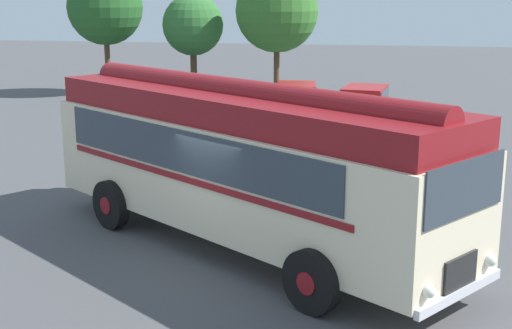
% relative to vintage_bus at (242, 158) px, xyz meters
% --- Properties ---
extents(ground_plane, '(120.00, 120.00, 0.00)m').
position_rel_vintage_bus_xyz_m(ground_plane, '(0.09, -0.61, -1.89)').
color(ground_plane, '#474749').
extents(vintage_bus, '(9.65, 7.82, 3.49)m').
position_rel_vintage_bus_xyz_m(vintage_bus, '(0.00, 0.00, 0.00)').
color(vintage_bus, beige).
rests_on(vintage_bus, ground).
extents(car_near_left, '(2.38, 4.39, 1.66)m').
position_rel_vintage_bus_xyz_m(car_near_left, '(-0.82, 13.90, -1.05)').
color(car_near_left, maroon).
rests_on(car_near_left, ground).
extents(car_mid_left, '(2.35, 4.38, 1.66)m').
position_rel_vintage_bus_xyz_m(car_mid_left, '(1.83, 13.53, -1.05)').
color(car_mid_left, maroon).
rests_on(car_mid_left, ground).
extents(tree_far_left, '(3.84, 3.84, 6.35)m').
position_rel_vintage_bus_xyz_m(tree_far_left, '(-11.72, 21.23, 2.58)').
color(tree_far_left, '#4C3823').
rests_on(tree_far_left, ground).
extents(tree_left_of_centre, '(3.11, 3.11, 5.09)m').
position_rel_vintage_bus_xyz_m(tree_left_of_centre, '(-7.21, 22.02, 1.64)').
color(tree_left_of_centre, '#4C3823').
rests_on(tree_left_of_centre, ground).
extents(tree_centre, '(4.07, 4.07, 6.31)m').
position_rel_vintage_bus_xyz_m(tree_centre, '(-2.95, 21.37, 2.31)').
color(tree_centre, '#4C3823').
rests_on(tree_centre, ground).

